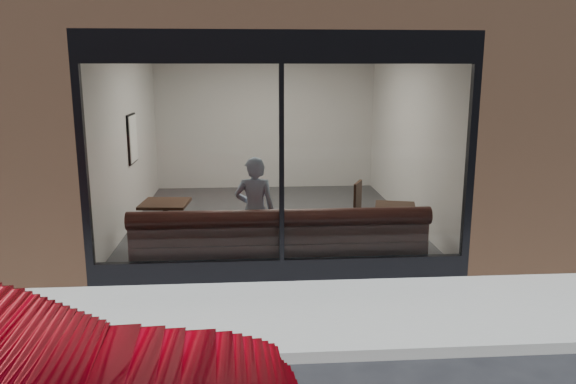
{
  "coord_description": "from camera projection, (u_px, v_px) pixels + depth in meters",
  "views": [
    {
      "loc": [
        -0.43,
        -4.92,
        2.74
      ],
      "look_at": [
        0.11,
        2.4,
        1.12
      ],
      "focal_mm": 35.0,
      "sensor_mm": 36.0,
      "label": 1
    }
  ],
  "objects": [
    {
      "name": "storefront_glass",
      "position": [
        282.0,
        166.0,
        7.05
      ],
      "size": [
        4.8,
        0.0,
        4.8
      ],
      "primitive_type": "plane",
      "rotation": [
        1.57,
        0.0,
        0.0
      ],
      "color": "white",
      "rests_on": "storefront_kick"
    },
    {
      "name": "person",
      "position": [
        255.0,
        211.0,
        7.91
      ],
      "size": [
        0.59,
        0.41,
        1.55
      ],
      "primitive_type": "imported",
      "rotation": [
        0.0,
        0.0,
        3.08
      ],
      "color": "#96AECB",
      "rests_on": "cafe_floor"
    },
    {
      "name": "cafe_table_left",
      "position": [
        165.0,
        204.0,
        8.51
      ],
      "size": [
        0.75,
        0.75,
        0.04
      ],
      "primitive_type": "cube",
      "rotation": [
        0.0,
        0.0,
        -0.09
      ],
      "color": "black",
      "rests_on": "cafe_floor"
    },
    {
      "name": "banquette",
      "position": [
        280.0,
        255.0,
        7.75
      ],
      "size": [
        4.0,
        0.55,
        0.45
      ],
      "primitive_type": "cube",
      "color": "#371614",
      "rests_on": "cafe_floor"
    },
    {
      "name": "storefront_header",
      "position": [
        281.0,
        47.0,
        6.77
      ],
      "size": [
        5.0,
        0.1,
        0.4
      ],
      "primitive_type": "cube",
      "color": "black",
      "rests_on": "host_building_upper"
    },
    {
      "name": "wall_poster",
      "position": [
        133.0,
        139.0,
        9.97
      ],
      "size": [
        0.02,
        0.61,
        0.81
      ],
      "primitive_type": "cube",
      "color": "white",
      "rests_on": "cafe_wall_left"
    },
    {
      "name": "cafe_ceiling",
      "position": [
        271.0,
        42.0,
        9.6
      ],
      "size": [
        6.0,
        6.0,
        0.0
      ],
      "primitive_type": "plane",
      "rotation": [
        3.14,
        0.0,
        0.0
      ],
      "color": "white",
      "rests_on": "host_building_upper"
    },
    {
      "name": "cafe_wall_right",
      "position": [
        409.0,
        133.0,
        10.12
      ],
      "size": [
        0.0,
        6.0,
        6.0
      ],
      "primitive_type": "plane",
      "rotation": [
        1.57,
        0.0,
        -1.57
      ],
      "color": "beige",
      "rests_on": "ground"
    },
    {
      "name": "cafe_chair_right",
      "position": [
        346.0,
        223.0,
        9.28
      ],
      "size": [
        0.56,
        0.56,
        0.04
      ],
      "primitive_type": "cube",
      "rotation": [
        0.0,
        0.0,
        2.72
      ],
      "color": "black",
      "rests_on": "cafe_floor"
    },
    {
      "name": "host_building_pier_left",
      "position": [
        99.0,
        121.0,
        12.59
      ],
      "size": [
        2.5,
        12.0,
        3.2
      ],
      "primitive_type": "cube",
      "color": "brown",
      "rests_on": "ground"
    },
    {
      "name": "kerb_near",
      "position": [
        296.0,
        356.0,
        5.35
      ],
      "size": [
        40.0,
        0.1,
        0.12
      ],
      "primitive_type": "cube",
      "color": "gray",
      "rests_on": "ground"
    },
    {
      "name": "cafe_wall_left",
      "position": [
        128.0,
        136.0,
        9.76
      ],
      "size": [
        0.0,
        6.0,
        6.0
      ],
      "primitive_type": "plane",
      "rotation": [
        1.57,
        0.0,
        1.57
      ],
      "color": "beige",
      "rests_on": "ground"
    },
    {
      "name": "host_building_backfill",
      "position": [
        262.0,
        110.0,
        15.78
      ],
      "size": [
        5.0,
        6.0,
        3.2
      ],
      "primitive_type": "cube",
      "color": "brown",
      "rests_on": "ground"
    },
    {
      "name": "storefront_mullion",
      "position": [
        282.0,
        165.0,
        7.08
      ],
      "size": [
        0.06,
        0.1,
        2.5
      ],
      "primitive_type": "cube",
      "color": "black",
      "rests_on": "storefront_kick"
    },
    {
      "name": "cafe_wall_back",
      "position": [
        265.0,
        120.0,
        12.85
      ],
      "size": [
        5.0,
        0.0,
        5.0
      ],
      "primitive_type": "plane",
      "rotation": [
        1.57,
        0.0,
        0.0
      ],
      "color": "beige",
      "rests_on": "ground"
    },
    {
      "name": "cafe_table_right",
      "position": [
        395.0,
        206.0,
        8.33
      ],
      "size": [
        0.71,
        0.71,
        0.04
      ],
      "primitive_type": "cube",
      "rotation": [
        0.0,
        0.0,
        -0.25
      ],
      "color": "black",
      "rests_on": "cafe_floor"
    },
    {
      "name": "sidewalk_near",
      "position": [
        288.0,
        314.0,
        6.39
      ],
      "size": [
        40.0,
        2.0,
        0.01
      ],
      "primitive_type": "cube",
      "color": "gray",
      "rests_on": "ground"
    },
    {
      "name": "storefront_kick",
      "position": [
        282.0,
        270.0,
        7.38
      ],
      "size": [
        5.0,
        0.1,
        0.3
      ],
      "primitive_type": "cube",
      "color": "black",
      "rests_on": "ground"
    },
    {
      "name": "cafe_floor",
      "position": [
        272.0,
        220.0,
        10.28
      ],
      "size": [
        6.0,
        6.0,
        0.0
      ],
      "primitive_type": "plane",
      "color": "#2D2D30",
      "rests_on": "ground"
    },
    {
      "name": "ground",
      "position": [
        295.0,
        359.0,
        5.41
      ],
      "size": [
        120.0,
        120.0,
        0.0
      ],
      "primitive_type": "plane",
      "color": "black",
      "rests_on": "ground"
    },
    {
      "name": "host_building_pier_right",
      "position": [
        425.0,
        118.0,
        13.13
      ],
      "size": [
        2.5,
        12.0,
        3.2
      ],
      "primitive_type": "cube",
      "color": "brown",
      "rests_on": "ground"
    }
  ]
}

